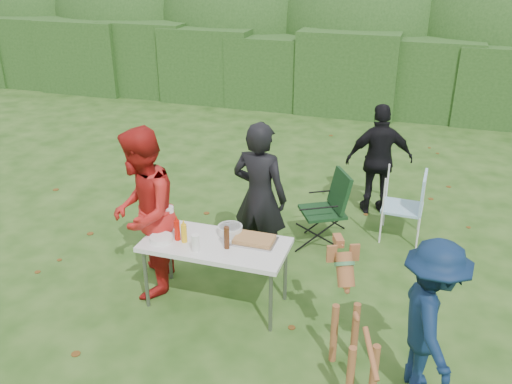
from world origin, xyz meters
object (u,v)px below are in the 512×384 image
(camping_chair, at_px, (323,208))
(ketchup_bottle, at_px, (177,230))
(beer_bottle, at_px, (227,238))
(paper_towel_roll, at_px, (169,218))
(lawn_chair, at_px, (403,205))
(person_black_puffy, at_px, (379,160))
(person_cook, at_px, (260,197))
(mustard_bottle, at_px, (184,233))
(dog, at_px, (355,333))
(person_red_jacket, at_px, (143,213))
(folding_table, at_px, (215,247))
(child, at_px, (430,320))

(camping_chair, xyz_separation_m, ketchup_bottle, (-1.19, -1.74, 0.38))
(beer_bottle, xyz_separation_m, paper_towel_roll, (-0.74, 0.20, 0.01))
(paper_towel_roll, bearing_deg, ketchup_bottle, -45.39)
(camping_chair, distance_m, paper_towel_roll, 2.11)
(camping_chair, xyz_separation_m, lawn_chair, (0.97, 0.42, -0.01))
(person_black_puffy, bearing_deg, person_cook, 40.32)
(ketchup_bottle, bearing_deg, lawn_chair, 45.05)
(ketchup_bottle, bearing_deg, mustard_bottle, -13.41)
(camping_chair, relative_size, lawn_chair, 1.02)
(lawn_chair, bearing_deg, paper_towel_roll, 42.34)
(dog, distance_m, lawn_chair, 2.84)
(dog, relative_size, lawn_chair, 1.20)
(mustard_bottle, xyz_separation_m, paper_towel_roll, (-0.28, 0.21, 0.03))
(person_black_puffy, bearing_deg, beer_bottle, 48.46)
(ketchup_bottle, relative_size, beer_bottle, 0.92)
(person_red_jacket, relative_size, mustard_bottle, 9.36)
(mustard_bottle, bearing_deg, person_red_jacket, 168.34)
(person_black_puffy, relative_size, mustard_bottle, 7.96)
(folding_table, relative_size, mustard_bottle, 7.50)
(dog, distance_m, mustard_bottle, 1.99)
(dog, xyz_separation_m, mustard_bottle, (-1.86, 0.65, 0.31))
(person_black_puffy, bearing_deg, child, 84.46)
(folding_table, bearing_deg, person_black_puffy, 63.68)
(child, relative_size, camping_chair, 1.53)
(person_cook, height_order, person_red_jacket, person_red_jacket)
(camping_chair, distance_m, beer_bottle, 1.90)
(person_cook, bearing_deg, mustard_bottle, 68.53)
(person_black_puffy, relative_size, camping_chair, 1.68)
(person_cook, height_order, lawn_chair, person_cook)
(folding_table, relative_size, person_black_puffy, 0.94)
(folding_table, height_order, mustard_bottle, mustard_bottle)
(camping_chair, height_order, beer_bottle, beer_bottle)
(folding_table, bearing_deg, ketchup_bottle, -171.68)
(child, height_order, beer_bottle, child)
(folding_table, xyz_separation_m, lawn_chair, (1.76, 2.10, -0.22))
(person_red_jacket, distance_m, child, 3.04)
(camping_chair, xyz_separation_m, paper_towel_roll, (-1.38, -1.54, 0.40))
(ketchup_bottle, bearing_deg, folding_table, 8.32)
(dog, distance_m, ketchup_bottle, 2.08)
(person_black_puffy, xyz_separation_m, ketchup_bottle, (-1.76, -2.82, 0.05))
(folding_table, bearing_deg, child, -16.46)
(ketchup_bottle, distance_m, beer_bottle, 0.55)
(lawn_chair, height_order, beer_bottle, beer_bottle)
(lawn_chair, bearing_deg, beer_bottle, 55.76)
(paper_towel_roll, bearing_deg, child, -15.75)
(camping_chair, bearing_deg, mustard_bottle, 27.99)
(beer_bottle, bearing_deg, ketchup_bottle, 179.30)
(mustard_bottle, bearing_deg, dog, -19.24)
(person_red_jacket, height_order, beer_bottle, person_red_jacket)
(mustard_bottle, height_order, beer_bottle, beer_bottle)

